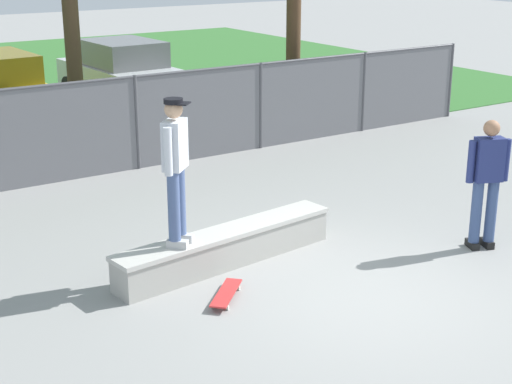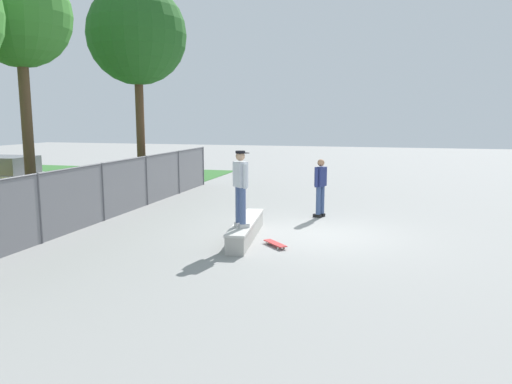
# 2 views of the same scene
# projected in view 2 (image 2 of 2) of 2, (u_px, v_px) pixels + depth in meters

# --- Properties ---
(ground_plane) EXTENTS (80.00, 80.00, 0.00)m
(ground_plane) POSITION_uv_depth(u_px,v_px,m) (317.00, 234.00, 12.95)
(ground_plane) COLOR gray
(concrete_ledge) EXTENTS (3.34, 0.86, 0.48)m
(concrete_ledge) POSITION_uv_depth(u_px,v_px,m) (246.00, 229.00, 12.42)
(concrete_ledge) COLOR #A8A59E
(concrete_ledge) RESTS_ON ground
(skateboarder) EXTENTS (0.46, 0.45, 1.84)m
(skateboarder) POSITION_uv_depth(u_px,v_px,m) (241.00, 185.00, 11.48)
(skateboarder) COLOR beige
(skateboarder) RESTS_ON concrete_ledge
(skateboard) EXTENTS (0.72, 0.70, 0.09)m
(skateboard) POSITION_uv_depth(u_px,v_px,m) (275.00, 243.00, 11.69)
(skateboard) COLOR red
(skateboard) RESTS_ON ground
(chainlink_fence) EXTENTS (16.59, 0.07, 1.76)m
(chainlink_fence) POSITION_uv_depth(u_px,v_px,m) (103.00, 189.00, 14.47)
(chainlink_fence) COLOR #4C4C51
(chainlink_fence) RESTS_ON ground
(tree_mid) EXTENTS (2.99, 2.99, 7.53)m
(tree_mid) POSITION_uv_depth(u_px,v_px,m) (19.00, 18.00, 14.04)
(tree_mid) COLOR brown
(tree_mid) RESTS_ON ground
(tree_far) EXTENTS (3.70, 3.70, 8.01)m
(tree_far) POSITION_uv_depth(u_px,v_px,m) (137.00, 36.00, 18.03)
(tree_far) COLOR #513823
(tree_far) RESTS_ON ground
(car_silver) EXTENTS (2.17, 4.28, 1.66)m
(car_silver) POSITION_uv_depth(u_px,v_px,m) (2.00, 178.00, 18.14)
(car_silver) COLOR #B7BABF
(car_silver) RESTS_ON ground
(bystander) EXTENTS (0.56, 0.39, 1.82)m
(bystander) POSITION_uv_depth(u_px,v_px,m) (320.00, 185.00, 15.02)
(bystander) COLOR black
(bystander) RESTS_ON ground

